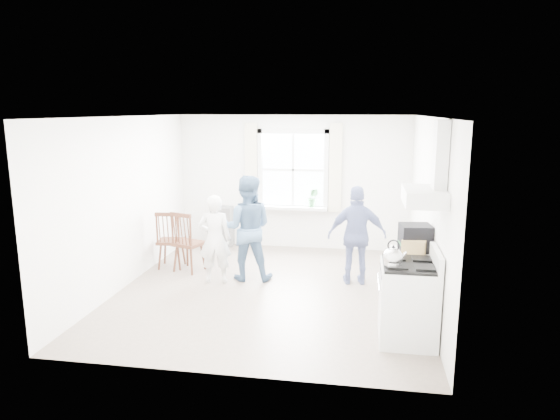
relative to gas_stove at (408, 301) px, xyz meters
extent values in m
cube|color=gray|center=(-1.91, 1.35, -0.49)|extent=(4.62, 5.12, 0.02)
cube|color=white|center=(-1.91, 3.87, 0.82)|extent=(4.62, 0.04, 2.64)
cube|color=white|center=(-1.91, -1.17, 0.82)|extent=(4.62, 0.04, 2.64)
cube|color=white|center=(-4.18, 1.35, 0.82)|extent=(0.04, 5.12, 2.64)
cube|color=white|center=(0.36, 1.35, 0.82)|extent=(0.04, 5.12, 2.64)
cube|color=white|center=(-1.91, 1.35, 2.13)|extent=(4.62, 5.12, 0.02)
cube|color=white|center=(-1.91, 3.83, 1.07)|extent=(1.20, 0.02, 1.40)
cube|color=silver|center=(-1.91, 3.80, 1.81)|extent=(1.38, 0.09, 0.09)
cube|color=silver|center=(-1.91, 3.80, 0.32)|extent=(1.38, 0.09, 0.09)
cube|color=silver|center=(-2.56, 3.80, 1.07)|extent=(0.09, 0.09, 1.58)
cube|color=silver|center=(-1.27, 3.80, 1.07)|extent=(0.09, 0.09, 1.58)
cube|color=silver|center=(-1.91, 3.73, 0.34)|extent=(1.38, 0.24, 0.06)
cube|color=beige|center=(-2.73, 3.79, 1.12)|extent=(0.24, 0.05, 1.70)
cube|color=beige|center=(-1.09, 3.79, 1.12)|extent=(0.24, 0.05, 1.70)
cube|color=silver|center=(0.11, 0.00, 1.26)|extent=(0.45, 0.76, 0.18)
cube|color=silver|center=(0.26, 0.00, 1.73)|extent=(0.14, 0.30, 0.76)
cube|color=slate|center=(-3.31, 3.68, -0.08)|extent=(0.40, 0.30, 0.80)
cube|color=silver|center=(-0.01, 0.00, -0.02)|extent=(0.65, 0.76, 0.92)
cube|color=black|center=(-0.01, 0.00, 0.45)|extent=(0.61, 0.72, 0.03)
cube|color=silver|center=(0.29, 0.00, 0.54)|extent=(0.06, 0.76, 0.20)
cylinder|color=silver|center=(-0.35, 0.00, 0.22)|extent=(0.02, 0.61, 0.02)
sphere|color=silver|center=(-0.21, -0.15, 0.58)|extent=(0.22, 0.22, 0.22)
cylinder|color=silver|center=(-0.21, -0.15, 0.51)|extent=(0.20, 0.20, 0.04)
torus|color=black|center=(-0.21, -0.15, 0.71)|extent=(0.14, 0.02, 0.14)
cube|color=silver|center=(0.07, 0.70, -0.03)|extent=(0.50, 0.55, 0.90)
cube|color=black|center=(0.12, 0.73, 0.51)|extent=(0.43, 0.40, 0.18)
cube|color=black|center=(0.12, 0.73, 0.68)|extent=(0.43, 0.40, 0.16)
cube|color=tan|center=(0.09, 0.58, 0.51)|extent=(0.33, 0.27, 0.18)
cube|color=#452316|center=(-3.81, 2.21, -0.02)|extent=(0.47, 0.45, 0.05)
cube|color=#452316|center=(-3.79, 2.03, 0.25)|extent=(0.41, 0.10, 0.55)
cylinder|color=#452316|center=(-3.81, 2.21, -0.26)|extent=(0.04, 0.04, 0.44)
cube|color=#452316|center=(-3.44, 2.07, -0.01)|extent=(0.56, 0.54, 0.05)
cube|color=#452316|center=(-3.50, 1.89, 0.28)|extent=(0.42, 0.20, 0.57)
cylinder|color=#452316|center=(-3.44, 2.07, -0.26)|extent=(0.04, 0.04, 0.45)
imported|color=white|center=(-2.83, 1.58, 0.22)|extent=(0.60, 0.60, 1.41)
imported|color=slate|center=(-2.37, 1.82, 0.36)|extent=(0.91, 0.91, 1.69)
imported|color=navy|center=(-0.63, 1.90, 0.29)|extent=(1.01, 1.01, 1.55)
imported|color=#32713A|center=(-1.51, 3.71, 0.55)|extent=(0.22, 0.22, 0.36)
camera|label=1|loc=(-0.59, -5.72, 2.22)|focal=32.00mm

